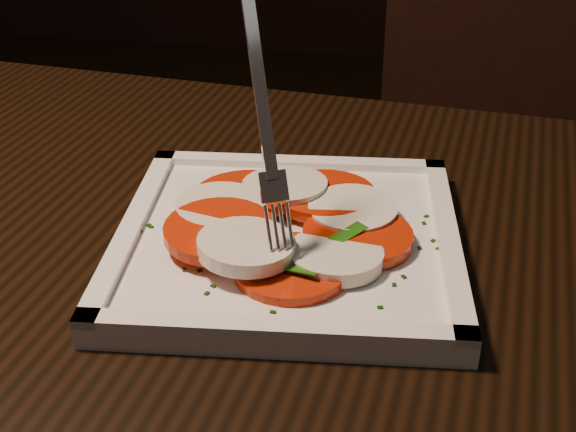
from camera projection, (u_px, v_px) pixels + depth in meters
name	position (u px, v px, depth m)	size (l,w,h in m)	color
chair	(504.00, 148.00, 1.25)	(0.45, 0.45, 0.93)	black
plate	(288.00, 243.00, 0.57)	(0.24, 0.24, 0.01)	white
caprese_salad	(288.00, 222.00, 0.56)	(0.21, 0.20, 0.03)	red
fork	(260.00, 115.00, 0.52)	(0.03, 0.08, 0.15)	white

